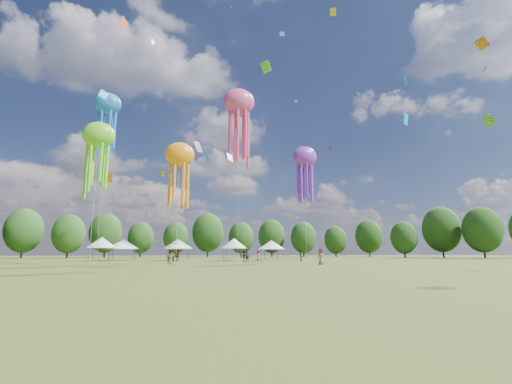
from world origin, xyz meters
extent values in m
plane|color=#384416|center=(0.00, 0.00, 0.00)|extent=(300.00, 300.00, 0.00)
imported|color=gray|center=(-6.09, 33.76, 0.77)|extent=(0.95, 0.91, 1.54)
imported|color=gray|center=(8.60, 48.94, 0.87)|extent=(0.58, 0.87, 1.74)
imported|color=gray|center=(15.57, 47.06, 0.84)|extent=(0.66, 0.83, 1.68)
imported|color=gray|center=(5.76, 46.83, 0.82)|extent=(1.22, 1.07, 1.64)
imported|color=gray|center=(-4.93, 48.33, 0.86)|extent=(1.08, 0.64, 1.72)
imported|color=gray|center=(5.76, 44.59, 0.78)|extent=(1.51, 0.87, 1.55)
imported|color=gray|center=(-5.60, 43.31, 0.86)|extent=(0.56, 0.71, 1.72)
imported|color=gray|center=(11.58, 29.32, 0.94)|extent=(0.96, 1.09, 1.88)
cylinder|color=#47474C|center=(-19.05, 52.63, 1.06)|extent=(0.08, 0.08, 2.12)
cylinder|color=#47474C|center=(-19.05, 55.86, 1.06)|extent=(0.08, 0.08, 2.12)
cylinder|color=#47474C|center=(-15.82, 52.63, 1.06)|extent=(0.08, 0.08, 2.12)
cylinder|color=#47474C|center=(-15.82, 55.86, 1.06)|extent=(0.08, 0.08, 2.12)
cube|color=white|center=(-17.44, 54.24, 2.17)|extent=(3.63, 3.63, 0.10)
cone|color=white|center=(-17.44, 54.24, 3.12)|extent=(4.72, 4.72, 1.81)
cylinder|color=#47474C|center=(-16.40, 55.75, 0.98)|extent=(0.08, 0.08, 1.97)
cylinder|color=#47474C|center=(-16.40, 59.69, 0.98)|extent=(0.08, 0.08, 1.97)
cylinder|color=#47474C|center=(-12.47, 55.75, 0.98)|extent=(0.08, 0.08, 1.97)
cylinder|color=#47474C|center=(-12.47, 59.69, 0.98)|extent=(0.08, 0.08, 1.97)
cube|color=white|center=(-14.44, 57.72, 2.02)|extent=(4.33, 4.33, 0.10)
cone|color=white|center=(-14.44, 57.72, 2.91)|extent=(5.63, 5.63, 1.69)
cylinder|color=#47474C|center=(-6.59, 52.14, 0.99)|extent=(0.08, 0.08, 1.98)
cylinder|color=#47474C|center=(-6.59, 55.71, 0.99)|extent=(0.08, 0.08, 1.98)
cylinder|color=#47474C|center=(-3.02, 52.14, 0.99)|extent=(0.08, 0.08, 1.98)
cylinder|color=#47474C|center=(-3.02, 55.71, 0.99)|extent=(0.08, 0.08, 1.98)
cube|color=white|center=(-4.81, 53.93, 2.03)|extent=(3.97, 3.97, 0.10)
cone|color=white|center=(-4.81, 53.93, 2.93)|extent=(5.16, 5.16, 1.70)
cylinder|color=#47474C|center=(3.46, 51.25, 1.03)|extent=(0.08, 0.08, 2.06)
cylinder|color=#47474C|center=(3.46, 54.45, 1.03)|extent=(0.08, 0.08, 2.06)
cylinder|color=#47474C|center=(6.66, 51.25, 1.03)|extent=(0.08, 0.08, 2.06)
cylinder|color=#47474C|center=(6.66, 54.45, 1.03)|extent=(0.08, 0.08, 2.06)
cube|color=white|center=(5.06, 52.85, 2.11)|extent=(3.60, 3.60, 0.10)
cone|color=white|center=(5.06, 52.85, 3.04)|extent=(4.68, 4.68, 1.77)
cylinder|color=#47474C|center=(11.24, 54.54, 0.98)|extent=(0.08, 0.08, 1.95)
cylinder|color=#47474C|center=(11.24, 58.11, 0.98)|extent=(0.08, 0.08, 1.95)
cylinder|color=#47474C|center=(14.81, 54.54, 0.98)|extent=(0.08, 0.08, 1.95)
cylinder|color=#47474C|center=(14.81, 58.11, 0.98)|extent=(0.08, 0.08, 1.95)
cube|color=white|center=(13.03, 56.32, 2.00)|extent=(3.97, 3.97, 0.10)
cone|color=white|center=(13.03, 56.32, 2.89)|extent=(5.16, 5.16, 1.67)
ellipsoid|color=#6EDD24|center=(-15.15, 34.34, 15.71)|extent=(3.88, 2.71, 3.30)
cylinder|color=beige|center=(-15.15, 34.34, 7.86)|extent=(0.03, 0.03, 15.71)
ellipsoid|color=#E24283|center=(4.53, 46.23, 27.15)|extent=(5.43, 3.80, 4.62)
cylinder|color=beige|center=(4.53, 46.23, 13.58)|extent=(0.03, 0.03, 27.15)
ellipsoid|color=purple|center=(13.21, 38.05, 15.67)|extent=(3.77, 2.64, 3.20)
cylinder|color=beige|center=(13.21, 38.05, 7.84)|extent=(0.03, 0.03, 15.67)
ellipsoid|color=blue|center=(-16.47, 45.60, 24.45)|extent=(4.06, 2.85, 3.45)
cylinder|color=beige|center=(-16.47, 45.60, 12.22)|extent=(0.03, 0.03, 24.45)
ellipsoid|color=orange|center=(-5.47, 22.50, 10.63)|extent=(2.77, 1.94, 2.36)
cylinder|color=beige|center=(-5.47, 22.50, 5.31)|extent=(0.03, 0.03, 10.63)
cube|color=blue|center=(7.65, 31.05, 30.74)|extent=(0.66, 0.40, 0.88)
cube|color=#16A8C1|center=(1.29, 67.69, 22.58)|extent=(0.78, 1.91, 2.08)
cube|color=#E24283|center=(20.68, 61.70, 35.58)|extent=(0.65, 0.77, 0.88)
cube|color=red|center=(1.82, 38.23, 14.93)|extent=(1.02, 1.27, 1.45)
cube|color=orange|center=(29.01, 20.39, 25.88)|extent=(1.07, 1.23, 1.77)
cube|color=yellow|center=(21.12, 42.51, 44.58)|extent=(1.14, 0.61, 1.41)
cube|color=blue|center=(-10.86, 53.89, 41.00)|extent=(0.59, 1.04, 1.28)
cube|color=#16A8C1|center=(26.21, 30.74, 25.89)|extent=(0.80, 1.17, 1.54)
cube|color=red|center=(-14.49, 42.55, 36.52)|extent=(0.96, 1.85, 2.33)
cube|color=orange|center=(-19.09, 65.93, 16.63)|extent=(1.63, 1.21, 2.09)
cube|color=#6EDD24|center=(9.13, 45.19, 33.73)|extent=(2.02, 1.02, 2.32)
cube|color=#16A8C1|center=(36.94, 45.46, 26.58)|extent=(1.65, 1.16, 2.19)
cube|color=purple|center=(28.09, 60.25, 24.11)|extent=(0.30, 1.87, 2.08)
cube|color=red|center=(34.16, 25.07, 25.72)|extent=(0.52, 0.76, 0.75)
cube|color=yellow|center=(-7.94, 52.26, 15.19)|extent=(0.80, 0.69, 1.21)
cube|color=#6EDD24|center=(34.40, 25.52, 18.63)|extent=(1.09, 1.36, 1.89)
cube|color=blue|center=(4.59, 57.04, 52.97)|extent=(0.50, 0.68, 0.91)
cube|color=#16A8C1|center=(-14.52, 32.10, 20.09)|extent=(1.04, 0.99, 1.44)
cube|color=#E24283|center=(-2.03, 49.30, 19.51)|extent=(1.74, 1.35, 2.20)
cylinder|color=#38281C|center=(-40.68, 85.49, 1.71)|extent=(0.44, 0.44, 3.41)
ellipsoid|color=#224617|center=(-40.68, 85.49, 6.61)|extent=(8.53, 8.53, 10.66)
cylinder|color=#38281C|center=(-30.60, 85.02, 1.53)|extent=(0.44, 0.44, 3.07)
ellipsoid|color=#224617|center=(-30.60, 85.02, 5.94)|extent=(7.66, 7.66, 9.58)
cylinder|color=#38281C|center=(-23.51, 93.33, 1.72)|extent=(0.44, 0.44, 3.43)
ellipsoid|color=#224617|center=(-23.51, 93.33, 6.65)|extent=(8.58, 8.58, 10.73)
cylinder|color=#38281C|center=(-14.76, 98.96, 1.47)|extent=(0.44, 0.44, 2.95)
ellipsoid|color=#224617|center=(-14.76, 98.96, 5.71)|extent=(7.37, 7.37, 9.21)
cylinder|color=#38281C|center=(-4.70, 95.06, 1.45)|extent=(0.44, 0.44, 2.89)
ellipsoid|color=#224617|center=(-4.70, 95.06, 5.61)|extent=(7.23, 7.23, 9.04)
cylinder|color=#38281C|center=(4.91, 99.49, 1.92)|extent=(0.44, 0.44, 3.84)
ellipsoid|color=#224617|center=(4.91, 99.49, 7.44)|extent=(9.60, 9.60, 11.99)
cylinder|color=#38281C|center=(13.19, 88.44, 1.42)|extent=(0.44, 0.44, 2.84)
ellipsoid|color=#224617|center=(13.19, 88.44, 5.51)|extent=(7.11, 7.11, 8.89)
cylinder|color=#38281C|center=(22.93, 91.04, 1.58)|extent=(0.44, 0.44, 3.16)
ellipsoid|color=#224617|center=(22.93, 91.04, 6.13)|extent=(7.91, 7.91, 9.88)
cylinder|color=#38281C|center=(30.69, 85.29, 1.44)|extent=(0.44, 0.44, 2.88)
ellipsoid|color=#224617|center=(30.69, 85.29, 5.59)|extent=(7.21, 7.21, 9.01)
cylinder|color=#38281C|center=(41.52, 87.24, 1.31)|extent=(0.44, 0.44, 2.63)
ellipsoid|color=#224617|center=(41.52, 87.24, 5.09)|extent=(6.57, 6.57, 8.22)
cylinder|color=#38281C|center=(50.52, 83.73, 1.56)|extent=(0.44, 0.44, 3.13)
ellipsoid|color=#224617|center=(50.52, 83.73, 6.06)|extent=(7.81, 7.81, 9.77)
cylinder|color=#38281C|center=(53.64, 71.81, 1.36)|extent=(0.44, 0.44, 2.72)
ellipsoid|color=#224617|center=(53.64, 71.81, 5.27)|extent=(6.80, 6.80, 8.50)
cylinder|color=#38281C|center=(62.96, 68.92, 1.90)|extent=(0.44, 0.44, 3.81)
ellipsoid|color=#224617|center=(62.96, 68.92, 7.38)|extent=(9.52, 9.52, 11.90)
cylinder|color=#38281C|center=(66.57, 59.80, 1.76)|extent=(0.44, 0.44, 3.51)
ellipsoid|color=#224617|center=(66.57, 59.80, 6.80)|extent=(8.78, 8.78, 10.97)
camera|label=1|loc=(-5.92, -11.05, 1.48)|focal=24.98mm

